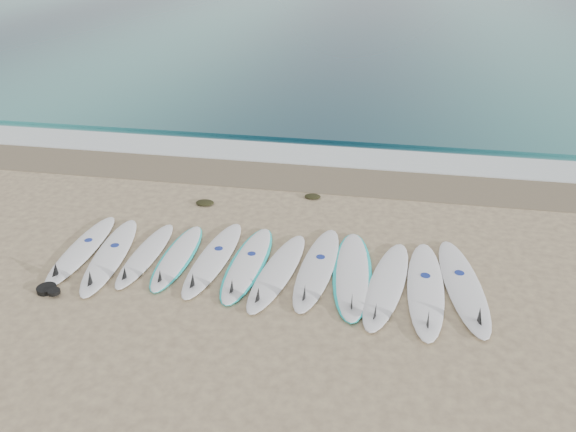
% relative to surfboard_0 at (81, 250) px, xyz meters
% --- Properties ---
extents(ground, '(120.00, 120.00, 0.00)m').
position_rel_surfboard_0_xyz_m(ground, '(3.41, 0.12, -0.06)').
color(ground, tan).
extents(ocean, '(120.00, 55.00, 0.03)m').
position_rel_surfboard_0_xyz_m(ocean, '(3.41, 32.62, -0.04)').
color(ocean, '#1E585D').
rests_on(ocean, ground).
extents(wet_sand_band, '(120.00, 1.80, 0.01)m').
position_rel_surfboard_0_xyz_m(wet_sand_band, '(3.41, 4.22, -0.05)').
color(wet_sand_band, brown).
rests_on(wet_sand_band, ground).
extents(foam_band, '(120.00, 1.40, 0.04)m').
position_rel_surfboard_0_xyz_m(foam_band, '(3.41, 5.62, -0.04)').
color(foam_band, silver).
rests_on(foam_band, ground).
extents(wave_crest, '(120.00, 1.00, 0.10)m').
position_rel_surfboard_0_xyz_m(wave_crest, '(3.41, 7.12, -0.01)').
color(wave_crest, '#1E585D').
rests_on(wave_crest, ground).
extents(surfboard_0, '(0.63, 2.60, 0.33)m').
position_rel_surfboard_0_xyz_m(surfboard_0, '(0.00, 0.00, 0.00)').
color(surfboard_0, white).
rests_on(surfboard_0, ground).
extents(surfboard_1, '(0.93, 2.77, 0.35)m').
position_rel_surfboard_0_xyz_m(surfboard_1, '(0.62, -0.11, 0.00)').
color(surfboard_1, white).
rests_on(surfboard_1, ground).
extents(surfboard_2, '(0.52, 2.33, 0.30)m').
position_rel_surfboard_0_xyz_m(surfboard_2, '(1.23, 0.04, -0.01)').
color(surfboard_2, white).
rests_on(surfboard_2, ground).
extents(surfboard_3, '(0.58, 2.33, 0.30)m').
position_rel_surfboard_0_xyz_m(surfboard_3, '(1.82, 0.10, -0.01)').
color(surfboard_3, white).
rests_on(surfboard_3, ground).
extents(surfboard_4, '(0.72, 2.70, 0.34)m').
position_rel_surfboard_0_xyz_m(surfboard_4, '(2.48, 0.12, 0.00)').
color(surfboard_4, white).
rests_on(surfboard_4, ground).
extents(surfboard_5, '(0.71, 2.62, 0.33)m').
position_rel_surfboard_0_xyz_m(surfboard_5, '(3.13, 0.10, -0.01)').
color(surfboard_5, white).
rests_on(surfboard_5, ground).
extents(surfboard_6, '(0.91, 2.67, 0.34)m').
position_rel_surfboard_0_xyz_m(surfboard_6, '(3.70, -0.09, 0.00)').
color(surfboard_6, white).
rests_on(surfboard_6, ground).
extents(surfboard_7, '(0.79, 2.82, 0.36)m').
position_rel_surfboard_0_xyz_m(surfboard_7, '(4.36, 0.14, 0.00)').
color(surfboard_7, white).
rests_on(surfboard_7, ground).
extents(surfboard_8, '(0.84, 2.84, 0.36)m').
position_rel_surfboard_0_xyz_m(surfboard_8, '(4.99, 0.10, -0.00)').
color(surfboard_8, white).
rests_on(surfboard_8, ground).
extents(surfboard_9, '(1.01, 2.81, 0.35)m').
position_rel_surfboard_0_xyz_m(surfboard_9, '(5.56, -0.15, 0.00)').
color(surfboard_9, white).
rests_on(surfboard_9, ground).
extents(surfboard_10, '(0.64, 2.90, 0.37)m').
position_rel_surfboard_0_xyz_m(surfboard_10, '(6.21, -0.16, 0.01)').
color(surfboard_10, white).
rests_on(surfboard_10, ground).
extents(surfboard_11, '(0.94, 2.93, 0.37)m').
position_rel_surfboard_0_xyz_m(surfboard_11, '(6.83, 0.03, 0.01)').
color(surfboard_11, white).
rests_on(surfboard_11, ground).
extents(seaweed_near, '(0.40, 0.31, 0.08)m').
position_rel_surfboard_0_xyz_m(seaweed_near, '(1.63, 2.35, -0.02)').
color(seaweed_near, black).
rests_on(seaweed_near, ground).
extents(seaweed_far, '(0.36, 0.28, 0.07)m').
position_rel_surfboard_0_xyz_m(seaweed_far, '(3.88, 3.09, -0.02)').
color(seaweed_far, black).
rests_on(seaweed_far, ground).
extents(leash_coil, '(0.46, 0.36, 0.11)m').
position_rel_surfboard_0_xyz_m(leash_coil, '(0.10, -1.25, -0.01)').
color(leash_coil, black).
rests_on(leash_coil, ground).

